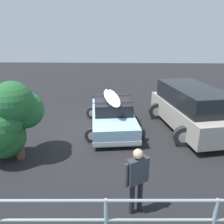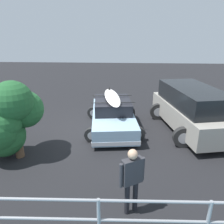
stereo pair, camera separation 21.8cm
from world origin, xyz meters
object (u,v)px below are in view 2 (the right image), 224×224
suv_car (191,109)px  person_bystander (132,176)px  sedan_car (113,115)px  bush_near_left (9,119)px

suv_car → person_bystander: bearing=61.4°
sedan_car → suv_car: suv_car is taller
sedan_car → bush_near_left: (3.09, 2.56, 0.76)m
suv_car → person_bystander: suv_car is taller
person_bystander → bush_near_left: size_ratio=0.63×
suv_car → bush_near_left: bush_near_left is taller
suv_car → bush_near_left: (6.33, 2.56, 0.42)m
suv_car → person_bystander: 5.34m
sedan_car → suv_car: 3.26m
person_bystander → bush_near_left: bearing=-29.4°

